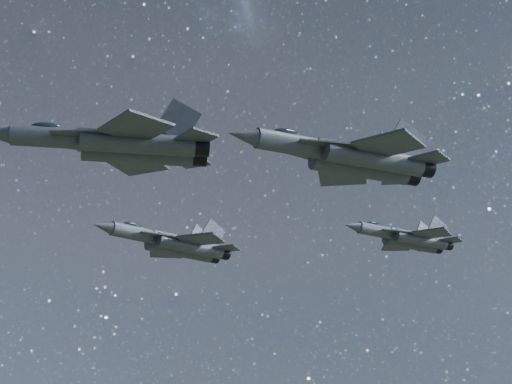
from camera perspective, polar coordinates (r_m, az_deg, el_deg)
jet_lead at (r=68.33m, az=-9.90°, el=3.45°), size 19.99×13.20×5.11m
jet_left at (r=94.28m, az=-5.95°, el=-3.74°), size 19.11×13.28×4.80m
jet_right at (r=64.42m, az=6.92°, el=2.52°), size 18.87×13.16×4.75m
jet_slot at (r=92.18m, az=10.93°, el=-3.31°), size 15.29×10.92×3.91m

